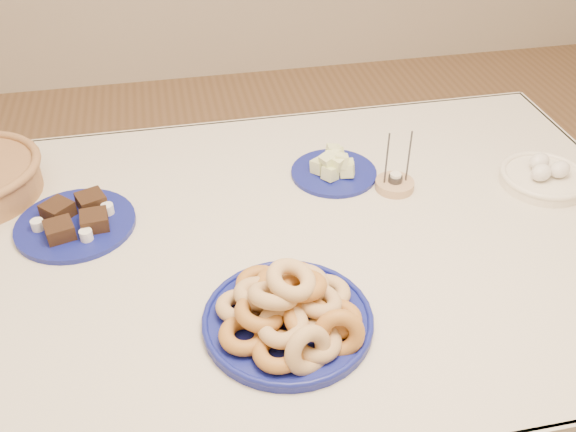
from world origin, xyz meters
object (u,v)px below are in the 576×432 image
(donut_platter, at_px, (290,312))
(melon_plate, at_px, (334,168))
(brownie_plate, at_px, (76,221))
(dining_table, at_px, (284,275))
(candle_holder, at_px, (395,184))
(egg_bowl, at_px, (544,176))

(donut_platter, bearing_deg, melon_plate, 66.01)
(donut_platter, xyz_separation_m, melon_plate, (0.21, 0.47, -0.01))
(melon_plate, relative_size, brownie_plate, 0.72)
(dining_table, relative_size, brownie_plate, 4.94)
(brownie_plate, relative_size, candle_holder, 2.23)
(brownie_plate, bearing_deg, egg_bowl, -2.87)
(brownie_plate, height_order, egg_bowl, egg_bowl)
(dining_table, distance_m, egg_bowl, 0.68)
(candle_holder, bearing_deg, egg_bowl, -8.57)
(dining_table, xyz_separation_m, donut_platter, (-0.04, -0.25, 0.14))
(melon_plate, distance_m, candle_holder, 0.15)
(candle_holder, xyz_separation_m, egg_bowl, (0.36, -0.05, 0.01))
(dining_table, xyz_separation_m, candle_holder, (0.30, 0.14, 0.12))
(donut_platter, xyz_separation_m, brownie_plate, (-0.40, 0.39, -0.02))
(donut_platter, relative_size, egg_bowl, 1.50)
(dining_table, bearing_deg, brownie_plate, 162.85)
(dining_table, relative_size, melon_plate, 6.86)
(brownie_plate, bearing_deg, donut_platter, -44.02)
(candle_holder, bearing_deg, brownie_plate, 179.92)
(brownie_plate, bearing_deg, dining_table, -17.15)
(dining_table, height_order, egg_bowl, egg_bowl)
(dining_table, height_order, donut_platter, donut_platter)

